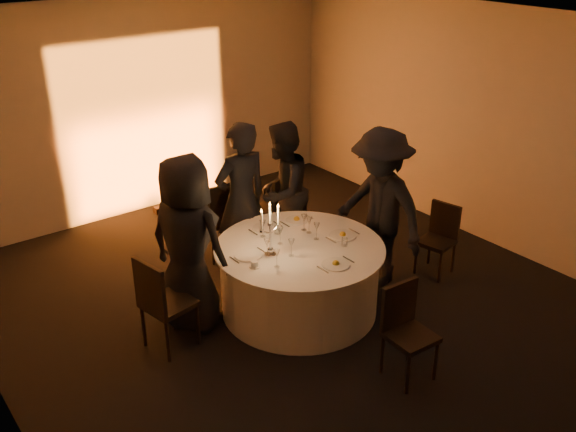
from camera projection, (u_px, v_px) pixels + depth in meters
floor at (299, 309)px, 7.04m from camera, size 7.00×7.00×0.00m
ceiling at (301, 28)px, 5.77m from camera, size 7.00×7.00×0.00m
wall_back at (144, 107)px, 8.92m from camera, size 7.00×0.00×7.00m
wall_right at (487, 128)px, 8.06m from camera, size 0.00×7.00×7.00m
uplighter_fixture at (163, 209)px, 9.32m from camera, size 0.25×0.12×0.10m
banquet_table at (299, 278)px, 6.88m from camera, size 1.80×1.80×0.77m
chair_left at (161, 300)px, 6.15m from camera, size 0.52×0.52×1.01m
chair_back_left at (221, 216)px, 7.87m from camera, size 0.45×0.45×1.02m
chair_back_right at (275, 207)px, 8.11m from camera, size 0.58×0.58×1.01m
chair_right at (440, 235)px, 7.60m from camera, size 0.45×0.44×0.86m
chair_front at (406, 326)px, 5.85m from camera, size 0.43×0.43×0.92m
guest_left at (188, 244)px, 6.40m from camera, size 0.92×1.08×1.87m
guest_back_left at (241, 200)px, 7.41m from camera, size 0.69×0.46×1.87m
guest_back_right at (282, 192)px, 7.80m from camera, size 1.06×0.98×1.74m
guest_right at (380, 208)px, 7.19m from camera, size 0.77×1.25×1.87m
plate_left at (248, 255)px, 6.53m from camera, size 0.36×0.29×0.01m
plate_back_left at (266, 228)px, 7.10m from camera, size 0.36×0.29×0.01m
plate_back_right at (297, 219)px, 7.28m from camera, size 0.35×0.25×0.08m
plate_right at (343, 235)px, 6.93m from camera, size 0.36×0.30×0.08m
plate_front at (336, 264)px, 6.35m from camera, size 0.36×0.28×0.08m
coffee_cup at (255, 264)px, 6.31m from camera, size 0.11×0.11×0.07m
candelabra at (270, 237)px, 6.45m from camera, size 0.25×0.12×0.60m
wine_glass_a at (280, 232)px, 6.71m from camera, size 0.07×0.07×0.19m
wine_glass_b at (291, 244)px, 6.47m from camera, size 0.07×0.07×0.19m
wine_glass_c at (317, 227)px, 6.81m from camera, size 0.07×0.07×0.19m
wine_glass_d at (267, 243)px, 6.48m from camera, size 0.07×0.07×0.19m
wine_glass_e at (277, 255)px, 6.27m from camera, size 0.07×0.07×0.19m
wine_glass_f at (263, 225)px, 6.87m from camera, size 0.07×0.07×0.19m
wine_glass_g at (304, 219)px, 7.01m from camera, size 0.07×0.07×0.19m
wine_glass_h at (309, 221)px, 6.95m from camera, size 0.07×0.07×0.19m
tumbler_a at (277, 230)px, 6.97m from camera, size 0.07×0.07×0.09m
tumbler_b at (344, 242)px, 6.72m from camera, size 0.07×0.07×0.09m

